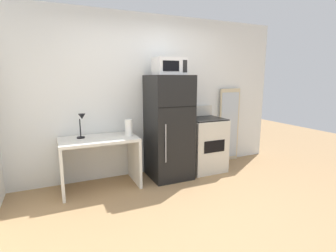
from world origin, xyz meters
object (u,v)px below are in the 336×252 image
object	(u,v)px
desk	(99,154)
oven_range	(204,144)
microwave	(169,66)
refrigerator	(169,127)
paper_towel_roll	(129,127)
desk_lamp	(82,122)
leaning_mirror	(229,125)

from	to	relation	value
desk	oven_range	world-z (taller)	oven_range
microwave	refrigerator	bearing A→B (deg)	90.31
desk	microwave	xyz separation A→B (m)	(1.10, -0.04, 1.25)
paper_towel_roll	refrigerator	xyz separation A→B (m)	(0.65, -0.01, -0.05)
paper_towel_roll	microwave	distance (m)	1.11
desk_lamp	refrigerator	xyz separation A→B (m)	(1.31, -0.11, -0.17)
desk	leaning_mirror	size ratio (longest dim) A/B	0.78
leaning_mirror	desk	bearing A→B (deg)	-173.86
microwave	oven_range	size ratio (longest dim) A/B	0.42
oven_range	desk_lamp	bearing A→B (deg)	177.83
paper_towel_roll	refrigerator	world-z (taller)	refrigerator
paper_towel_roll	microwave	xyz separation A→B (m)	(0.65, -0.03, 0.90)
desk	paper_towel_roll	size ratio (longest dim) A/B	4.54
desk	oven_range	size ratio (longest dim) A/B	0.99
leaning_mirror	microwave	bearing A→B (deg)	-167.74
desk_lamp	paper_towel_roll	xyz separation A→B (m)	(0.66, -0.09, -0.12)
desk	refrigerator	world-z (taller)	refrigerator
desk_lamp	leaning_mirror	xyz separation A→B (m)	(2.72, 0.18, -0.29)
paper_towel_roll	desk_lamp	bearing A→B (deg)	171.83
paper_towel_roll	oven_range	bearing A→B (deg)	0.78
desk	oven_range	bearing A→B (deg)	0.48
paper_towel_roll	desk	bearing A→B (deg)	179.55
microwave	leaning_mirror	distance (m)	1.80
desk_lamp	leaning_mirror	world-z (taller)	leaning_mirror
leaning_mirror	paper_towel_roll	bearing A→B (deg)	-172.44
desk	refrigerator	size ratio (longest dim) A/B	0.66
refrigerator	leaning_mirror	distance (m)	1.44
refrigerator	oven_range	world-z (taller)	refrigerator
desk_lamp	refrigerator	bearing A→B (deg)	-4.63
oven_range	refrigerator	bearing A→B (deg)	-177.54
oven_range	leaning_mirror	world-z (taller)	leaning_mirror
oven_range	leaning_mirror	size ratio (longest dim) A/B	0.79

